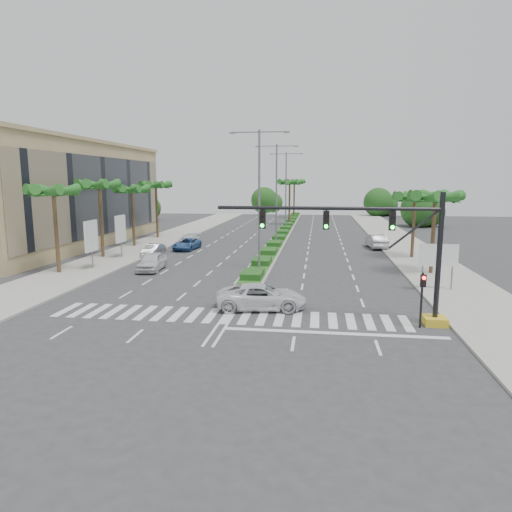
{
  "coord_description": "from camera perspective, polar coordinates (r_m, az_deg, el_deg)",
  "views": [
    {
      "loc": [
        5.07,
        -25.06,
        7.8
      ],
      "look_at": [
        1.16,
        3.51,
        3.0
      ],
      "focal_mm": 32.0,
      "sensor_mm": 36.0,
      "label": 1
    }
  ],
  "objects": [
    {
      "name": "palm_left_end",
      "position": [
        62.89,
        -12.4,
        8.4
      ],
      "size": [
        4.57,
        4.68,
        7.75
      ],
      "color": "brown",
      "rests_on": "ground"
    },
    {
      "name": "footpath_left",
      "position": [
        50.02,
        -16.22,
        0.19
      ],
      "size": [
        6.0,
        120.0,
        0.15
      ],
      "primitive_type": "cube",
      "color": "gray",
      "rests_on": "ground"
    },
    {
      "name": "palm_median_a",
      "position": [
        80.23,
        4.23,
        8.98
      ],
      "size": [
        4.57,
        4.68,
        8.05
      ],
      "color": "brown",
      "rests_on": "ground"
    },
    {
      "name": "median",
      "position": [
        70.67,
        3.65,
        3.18
      ],
      "size": [
        2.2,
        75.0,
        0.2
      ],
      "primitive_type": "cube",
      "color": "gray",
      "rests_on": "ground"
    },
    {
      "name": "pedestrian_signal",
      "position": [
        25.66,
        20.08,
        -4.1
      ],
      "size": [
        0.28,
        0.36,
        3.0
      ],
      "color": "black",
      "rests_on": "ground"
    },
    {
      "name": "car_parked_c",
      "position": [
        52.32,
        -8.65,
        1.48
      ],
      "size": [
        2.55,
        4.81,
        1.29
      ],
      "primitive_type": "imported",
      "rotation": [
        0.0,
        0.0,
        -0.09
      ],
      "color": "#2F5692",
      "rests_on": "ground"
    },
    {
      "name": "footpath_right",
      "position": [
        46.83,
        20.18,
        -0.63
      ],
      "size": [
        6.0,
        120.0,
        0.15
      ],
      "primitive_type": "cube",
      "color": "gray",
      "rests_on": "ground"
    },
    {
      "name": "signal_gantry",
      "position": [
        25.78,
        17.05,
        -0.67
      ],
      "size": [
        12.6,
        1.2,
        7.2
      ],
      "color": "gold",
      "rests_on": "ground"
    },
    {
      "name": "car_parked_b",
      "position": [
        48.36,
        -12.71,
        0.7
      ],
      "size": [
        1.44,
        3.89,
        1.27
      ],
      "primitive_type": "imported",
      "rotation": [
        0.0,
        0.0,
        -0.02
      ],
      "color": "#A9A7AC",
      "rests_on": "ground"
    },
    {
      "name": "building",
      "position": [
        59.8,
        -23.69,
        6.94
      ],
      "size": [
        12.0,
        36.0,
        12.0
      ],
      "primitive_type": "cube",
      "color": "tan",
      "rests_on": "ground"
    },
    {
      "name": "ground",
      "position": [
        26.74,
        -3.51,
        -7.53
      ],
      "size": [
        160.0,
        160.0,
        0.0
      ],
      "primitive_type": "plane",
      "color": "#333335",
      "rests_on": "ground"
    },
    {
      "name": "median_grass",
      "position": [
        70.66,
        3.65,
        3.28
      ],
      "size": [
        1.8,
        75.0,
        0.04
      ],
      "primitive_type": "cube",
      "color": "#27551D",
      "rests_on": "median"
    },
    {
      "name": "palm_left_mid",
      "position": [
        48.17,
        -19.0,
        8.08
      ],
      "size": [
        4.57,
        4.68,
        7.95
      ],
      "color": "brown",
      "rests_on": "ground"
    },
    {
      "name": "car_parked_a",
      "position": [
        40.84,
        -12.88,
        -0.69
      ],
      "size": [
        2.14,
        4.69,
        1.56
      ],
      "primitive_type": "imported",
      "rotation": [
        0.0,
        0.0,
        0.07
      ],
      "color": "silver",
      "rests_on": "ground"
    },
    {
      "name": "car_crossing",
      "position": [
        27.99,
        0.69,
        -5.11
      ],
      "size": [
        5.79,
        3.23,
        1.53
      ],
      "primitive_type": "imported",
      "rotation": [
        0.0,
        0.0,
        1.7
      ],
      "color": "silver",
      "rests_on": "ground"
    },
    {
      "name": "palm_right_far",
      "position": [
        48.04,
        19.25,
        6.68
      ],
      "size": [
        4.57,
        4.68,
        6.75
      ],
      "color": "brown",
      "rests_on": "ground"
    },
    {
      "name": "streetlight_mid",
      "position": [
        55.31,
        2.57,
        8.42
      ],
      "size": [
        5.1,
        0.25,
        12.0
      ],
      "color": "slate",
      "rests_on": "ground"
    },
    {
      "name": "palm_right_near",
      "position": [
        40.22,
        21.5,
        6.53
      ],
      "size": [
        4.57,
        4.68,
        7.05
      ],
      "color": "brown",
      "rests_on": "ground"
    },
    {
      "name": "palm_median_b",
      "position": [
        95.2,
        4.81,
        9.05
      ],
      "size": [
        4.57,
        4.68,
        8.05
      ],
      "color": "brown",
      "rests_on": "ground"
    },
    {
      "name": "streetlight_far",
      "position": [
        71.25,
        3.76,
        8.64
      ],
      "size": [
        5.1,
        0.25,
        12.0
      ],
      "color": "slate",
      "rests_on": "ground"
    },
    {
      "name": "direction_sign",
      "position": [
        34.53,
        21.82,
        -0.14
      ],
      "size": [
        2.7,
        0.11,
        3.4
      ],
      "color": "slate",
      "rests_on": "ground"
    },
    {
      "name": "car_right",
      "position": [
        54.67,
        14.81,
        1.81
      ],
      "size": [
        2.27,
        5.15,
        1.65
      ],
      "primitive_type": "imported",
      "rotation": [
        0.0,
        0.0,
        3.25
      ],
      "color": "#A2A1A6",
      "rests_on": "ground"
    },
    {
      "name": "billboard_near",
      "position": [
        42.19,
        -19.91,
        2.3
      ],
      "size": [
        0.18,
        2.1,
        4.35
      ],
      "color": "slate",
      "rests_on": "ground"
    },
    {
      "name": "palm_left_near",
      "position": [
        41.18,
        -23.99,
        7.1
      ],
      "size": [
        4.57,
        4.68,
        7.55
      ],
      "color": "brown",
      "rests_on": "ground"
    },
    {
      "name": "car_parked_d",
      "position": [
        55.15,
        -8.49,
        1.93
      ],
      "size": [
        2.29,
        4.84,
        1.36
      ],
      "primitive_type": "imported",
      "rotation": [
        0.0,
        0.0,
        -0.08
      ],
      "color": "silver",
      "rests_on": "ground"
    },
    {
      "name": "billboard_far",
      "position": [
        47.55,
        -16.58,
        3.22
      ],
      "size": [
        0.18,
        2.1,
        4.35
      ],
      "color": "slate",
      "rests_on": "ground"
    },
    {
      "name": "streetlight_near",
      "position": [
        39.41,
        0.41,
        8.01
      ],
      "size": [
        5.1,
        0.25,
        12.0
      ],
      "color": "slate",
      "rests_on": "ground"
    },
    {
      "name": "palm_left_far",
      "position": [
        55.45,
        -15.24,
        7.78
      ],
      "size": [
        4.57,
        4.68,
        7.35
      ],
      "color": "brown",
      "rests_on": "ground"
    }
  ]
}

